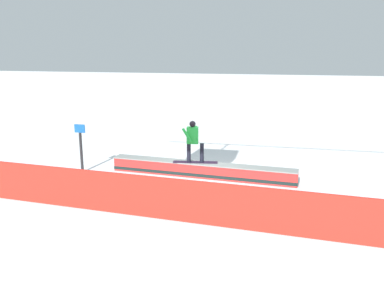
{
  "coord_description": "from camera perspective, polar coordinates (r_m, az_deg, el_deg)",
  "views": [
    {
      "loc": [
        -2.73,
        13.19,
        4.42
      ],
      "look_at": [
        0.11,
        0.99,
        1.43
      ],
      "focal_mm": 37.2,
      "sensor_mm": 36.0,
      "label": 1
    }
  ],
  "objects": [
    {
      "name": "ground_plane",
      "position": [
        14.18,
        1.36,
        -4.73
      ],
      "size": [
        120.0,
        120.0,
        0.0
      ],
      "primitive_type": "plane",
      "color": "white"
    },
    {
      "name": "grind_box",
      "position": [
        14.11,
        1.37,
        -3.82
      ],
      "size": [
        6.66,
        0.98,
        0.52
      ],
      "color": "red",
      "rests_on": "ground_plane"
    },
    {
      "name": "snowboarder",
      "position": [
        13.89,
        0.19,
        0.58
      ],
      "size": [
        1.6,
        0.54,
        1.49
      ],
      "color": "black",
      "rests_on": "grind_box"
    },
    {
      "name": "safety_fence",
      "position": [
        10.53,
        -2.85,
        -7.96
      ],
      "size": [
        12.91,
        0.96,
        1.16
      ],
      "primitive_type": "cube",
      "rotation": [
        0.0,
        0.0,
        -0.07
      ],
      "color": "red",
      "rests_on": "ground_plane"
    },
    {
      "name": "trail_marker",
      "position": [
        15.01,
        -15.64,
        -0.38
      ],
      "size": [
        0.4,
        0.1,
        1.79
      ],
      "color": "#262628",
      "rests_on": "ground_plane"
    }
  ]
}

